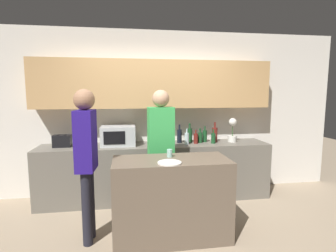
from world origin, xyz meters
The scene contains 19 objects.
ground_plane centered at (0.00, 0.00, 0.00)m, with size 14.00×14.00×0.00m, color gray.
back_wall centered at (0.00, 1.66, 1.54)m, with size 6.40×0.40×2.70m.
back_counter centered at (0.00, 1.39, 0.44)m, with size 3.60×0.62×0.88m.
kitchen_island centered at (0.05, 0.21, 0.47)m, with size 1.33×0.60×0.94m.
microwave centered at (-0.59, 1.41, 1.03)m, with size 0.52×0.39×0.30m.
toaster centered at (-1.41, 1.41, 0.97)m, with size 0.26×0.16×0.18m.
potted_plant centered at (1.27, 1.41, 1.08)m, with size 0.14×0.14×0.40m.
bottle_0 centered at (0.39, 1.46, 1.00)m, with size 0.08×0.08×0.30m.
bottle_1 centered at (0.48, 1.31, 0.98)m, with size 0.07×0.07×0.25m.
bottle_2 centered at (0.57, 1.50, 1.00)m, with size 0.08×0.08×0.31m.
bottle_3 centered at (0.64, 1.36, 0.97)m, with size 0.07×0.07×0.23m.
bottle_4 centered at (0.72, 1.42, 0.97)m, with size 0.08×0.08×0.23m.
bottle_5 centered at (0.82, 1.48, 0.98)m, with size 0.07×0.07×0.27m.
bottle_6 centered at (0.92, 1.33, 0.97)m, with size 0.07×0.07×0.23m.
bottle_7 centered at (0.99, 1.47, 1.01)m, with size 0.09×0.09×0.33m.
plate_on_island centered at (0.00, 0.04, 0.95)m, with size 0.26×0.26×0.01m.
cup_0 centered at (0.05, 0.32, 0.99)m, with size 0.06×0.06×0.09m.
person_left centered at (0.00, 0.77, 1.04)m, with size 0.35×0.23×1.73m.
person_center centered at (-0.89, 0.28, 1.04)m, with size 0.23×0.35×1.73m.
Camera 1 is at (-0.43, -2.66, 1.69)m, focal length 28.00 mm.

